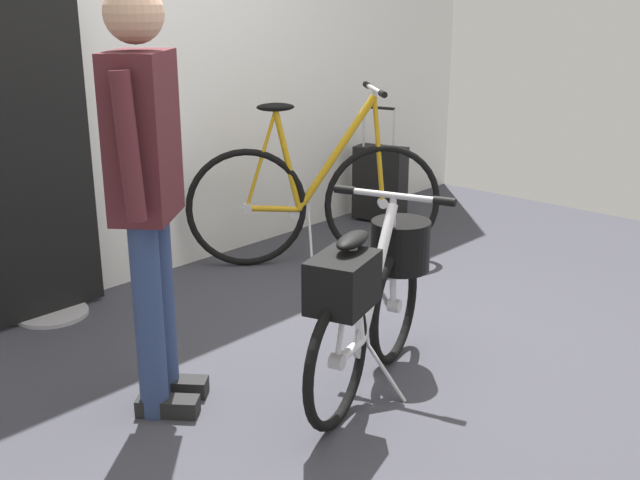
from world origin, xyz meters
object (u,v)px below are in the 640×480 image
floor_banner_stand (37,184)px  folding_bike_foreground (373,291)px  display_bike_left (315,199)px  rolling_suitcase (380,182)px  visitor_near_wall (146,181)px

floor_banner_stand → folding_bike_foreground: floor_banner_stand is taller
floor_banner_stand → folding_bike_foreground: bearing=-72.2°
floor_banner_stand → display_bike_left: (1.51, -0.44, -0.29)m
display_bike_left → rolling_suitcase: display_bike_left is taller
rolling_suitcase → visitor_near_wall: bearing=-159.8°
display_bike_left → visitor_near_wall: size_ratio=0.75×
visitor_near_wall → rolling_suitcase: (2.65, 0.98, -0.64)m
floor_banner_stand → display_bike_left: 1.60m
folding_bike_foreground → display_bike_left: size_ratio=0.90×
floor_banner_stand → rolling_suitcase: (2.49, -0.16, -0.41)m
floor_banner_stand → visitor_near_wall: bearing=-98.0°
display_bike_left → visitor_near_wall: bearing=-157.2°
floor_banner_stand → folding_bike_foreground: (0.53, -1.66, -0.27)m
folding_bike_foreground → floor_banner_stand: bearing=107.8°
floor_banner_stand → rolling_suitcase: floor_banner_stand is taller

